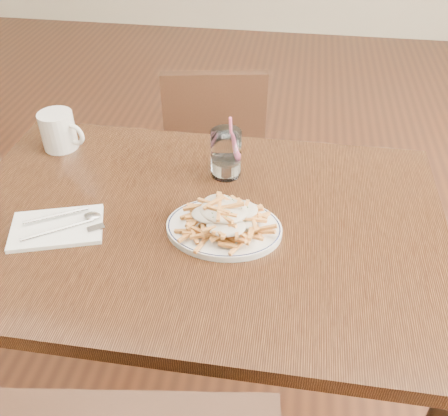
% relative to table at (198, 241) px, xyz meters
% --- Properties ---
extents(floor, '(7.00, 7.00, 0.00)m').
position_rel_table_xyz_m(floor, '(0.00, 0.00, -0.67)').
color(floor, black).
rests_on(floor, ground).
extents(table, '(1.20, 0.80, 0.75)m').
position_rel_table_xyz_m(table, '(0.00, 0.00, 0.00)').
color(table, black).
rests_on(table, ground).
extents(chair_far, '(0.44, 0.44, 0.82)m').
position_rel_table_xyz_m(chair_far, '(-0.09, 0.79, -0.21)').
color(chair_far, black).
rests_on(chair_far, ground).
extents(fries_plate, '(0.29, 0.25, 0.02)m').
position_rel_table_xyz_m(fries_plate, '(0.07, -0.04, 0.09)').
color(fries_plate, white).
rests_on(fries_plate, table).
extents(loaded_fries, '(0.24, 0.21, 0.06)m').
position_rel_table_xyz_m(loaded_fries, '(0.07, -0.04, 0.13)').
color(loaded_fries, '#BE7F3A').
rests_on(loaded_fries, fries_plate).
extents(napkin, '(0.24, 0.20, 0.01)m').
position_rel_table_xyz_m(napkin, '(-0.32, -0.09, 0.08)').
color(napkin, white).
rests_on(napkin, table).
extents(cutlery, '(0.19, 0.17, 0.01)m').
position_rel_table_xyz_m(cutlery, '(-0.32, -0.09, 0.09)').
color(cutlery, silver).
rests_on(cutlery, napkin).
extents(water_glass, '(0.08, 0.08, 0.18)m').
position_rel_table_xyz_m(water_glass, '(0.04, 0.20, 0.14)').
color(water_glass, white).
rests_on(water_glass, table).
extents(coffee_mug, '(0.14, 0.10, 0.11)m').
position_rel_table_xyz_m(coffee_mug, '(-0.45, 0.26, 0.13)').
color(coffee_mug, white).
rests_on(coffee_mug, table).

